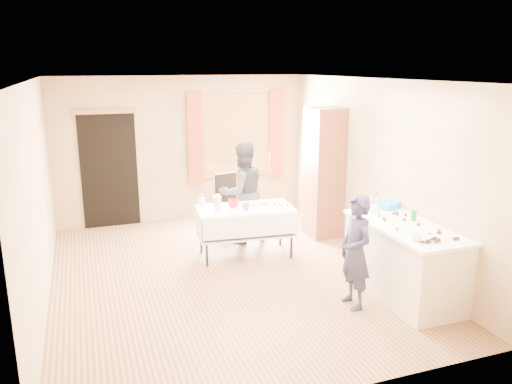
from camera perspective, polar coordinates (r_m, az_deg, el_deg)
name	(u,v)px	position (r m, az deg, el deg)	size (l,w,h in m)	color
floor	(226,275)	(6.92, -3.44, -9.47)	(4.50, 5.50, 0.02)	#9E7047
ceiling	(223,79)	(6.33, -3.80, 12.77)	(4.50, 5.50, 0.02)	white
wall_back	(183,149)	(9.14, -8.39, 4.88)	(4.50, 0.02, 2.60)	tan
wall_front	(320,257)	(4.03, 7.34, -7.33)	(4.50, 0.02, 2.60)	tan
wall_left	(36,197)	(6.29, -23.80, -0.51)	(0.02, 5.50, 2.60)	tan
wall_right	(375,170)	(7.43, 13.42, 2.45)	(0.02, 5.50, 2.60)	tan
window_frame	(236,136)	(9.31, -2.31, 6.44)	(1.32, 0.06, 1.52)	olive
window_pane	(236,136)	(9.30, -2.28, 6.43)	(1.20, 0.02, 1.40)	white
curtain_left	(195,138)	(9.07, -6.95, 6.13)	(0.28, 0.06, 1.65)	#AB4126
curtain_right	(276,134)	(9.52, 2.30, 6.61)	(0.28, 0.06, 1.65)	#AB4126
doorway	(109,171)	(9.01, -16.42, 2.36)	(0.95, 0.04, 2.00)	black
door_lintel	(105,111)	(8.84, -16.87, 8.81)	(1.05, 0.06, 0.08)	olive
cabinet	(323,173)	(8.26, 7.71, 2.19)	(0.50, 0.60, 2.12)	brown
counter	(404,261)	(6.42, 16.52, -7.52)	(0.79, 1.66, 0.91)	beige
party_table	(246,227)	(7.42, -1.20, -3.99)	(1.48, 0.86, 0.75)	black
chair	(231,215)	(8.52, -2.84, -2.61)	(0.51, 0.51, 0.99)	black
girl	(356,252)	(5.93, 11.33, -6.74)	(0.33, 0.50, 1.35)	#212243
woman	(242,192)	(7.93, -1.57, -0.05)	(0.88, 0.73, 1.62)	black
soda_can	(414,216)	(6.46, 17.59, -2.62)	(0.07, 0.07, 0.12)	#147A1C
mixing_bowl	(421,238)	(5.78, 18.35, -5.00)	(0.29, 0.29, 0.05)	white
foam_block	(372,209)	(6.70, 13.16, -1.91)	(0.15, 0.10, 0.08)	white
blue_basket	(390,205)	(6.93, 15.02, -1.48)	(0.30, 0.20, 0.08)	#1A8FDF
pitcher	(218,204)	(7.11, -4.40, -1.37)	(0.11, 0.11, 0.22)	silver
cup_red	(233,203)	(7.31, -2.62, -1.29)	(0.18, 0.18, 0.12)	red
cup_rainbow	(246,207)	(7.14, -1.18, -1.76)	(0.13, 0.13, 0.10)	red
small_bowl	(264,202)	(7.49, 0.89, -1.16)	(0.18, 0.18, 0.06)	white
pastry_tray	(281,206)	(7.34, 2.87, -1.65)	(0.28, 0.20, 0.02)	white
bottle	(202,200)	(7.39, -6.17, -0.93)	(0.11, 0.11, 0.19)	white
cake_balls	(419,230)	(6.06, 18.13, -4.15)	(0.48, 1.11, 0.04)	#3F2314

